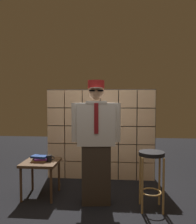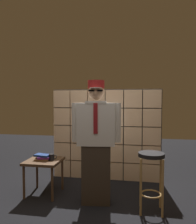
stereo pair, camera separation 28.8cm
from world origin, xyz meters
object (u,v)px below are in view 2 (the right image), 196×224
object	(u,v)px
bar_stool	(151,168)
book_stack	(43,157)
side_table	(44,164)
standing_person	(96,140)
coffee_mug	(52,157)

from	to	relation	value
bar_stool	book_stack	size ratio (longest dim) A/B	3.04
bar_stool	side_table	distance (m)	1.63
side_table	book_stack	xyz separation A→B (m)	(-0.01, -0.01, 0.12)
standing_person	coffee_mug	xyz separation A→B (m)	(-0.72, 0.16, -0.32)
standing_person	book_stack	size ratio (longest dim) A/B	6.77
book_stack	standing_person	bearing A→B (deg)	-9.93
bar_stool	book_stack	world-z (taller)	bar_stool
bar_stool	book_stack	bearing A→B (deg)	170.78
bar_stool	side_table	world-z (taller)	bar_stool
bar_stool	standing_person	bearing A→B (deg)	171.59
standing_person	book_stack	world-z (taller)	standing_person
side_table	book_stack	size ratio (longest dim) A/B	2.10
side_table	coffee_mug	size ratio (longest dim) A/B	4.27
bar_stool	coffee_mug	world-z (taller)	bar_stool
bar_stool	book_stack	distance (m)	1.63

